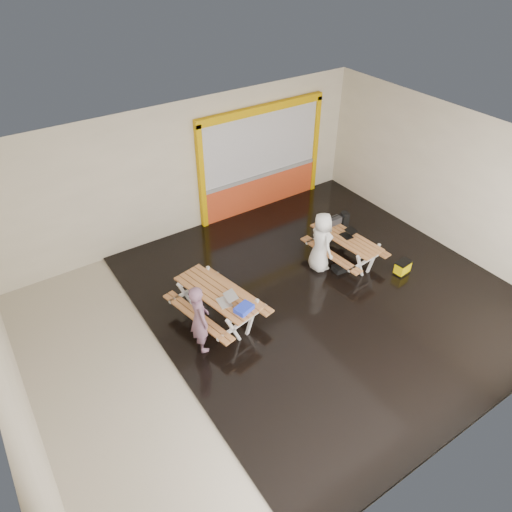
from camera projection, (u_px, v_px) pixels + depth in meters
room at (282, 248)px, 8.99m from camera, size 10.02×8.02×3.52m
deck at (324, 292)px, 10.58m from camera, size 7.50×7.98×0.05m
kiosk at (261, 161)px, 12.77m from camera, size 3.88×0.16×3.00m
picnic_table_left at (217, 299)px, 9.53m from camera, size 1.70×2.20×0.79m
picnic_table_right at (345, 243)px, 11.20m from camera, size 1.38×1.92×0.73m
person_left at (199, 318)px, 8.77m from camera, size 0.43×0.60×1.52m
person_right at (321, 242)px, 10.85m from camera, size 0.60×0.82×1.52m
laptop_left at (227, 300)px, 9.16m from camera, size 0.40×0.37×0.16m
laptop_right at (348, 234)px, 11.11m from camera, size 0.35×0.31×0.14m
blue_pouch at (244, 309)px, 8.96m from camera, size 0.41×0.34×0.10m
toolbox at (334, 221)px, 11.50m from camera, size 0.38×0.20×0.22m
backpack at (344, 220)px, 11.81m from camera, size 0.32×0.25×0.47m
dark_case at (340, 268)px, 11.13m from camera, size 0.38×0.31×0.13m
fluke_bag at (403, 268)px, 10.99m from camera, size 0.41×0.29×0.33m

